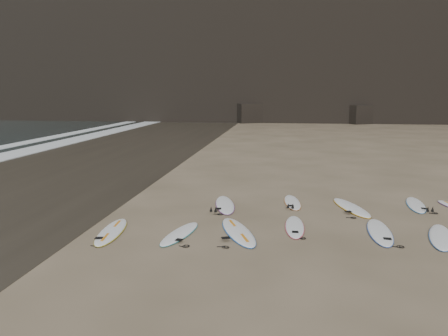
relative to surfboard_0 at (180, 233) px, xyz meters
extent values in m
plane|color=#897559|center=(4.22, 0.93, -0.04)|extent=(240.00, 240.00, 0.00)
cube|color=#383026|center=(-8.78, 10.93, -0.04)|extent=(12.00, 200.00, 0.01)
cube|color=black|center=(12.22, 45.93, 1.12)|extent=(4.23, 4.46, 2.33)
cube|color=black|center=(-1.78, 45.93, 1.20)|extent=(4.49, 4.76, 2.49)
ellipsoid|color=white|center=(0.00, 0.00, 0.00)|extent=(0.98, 2.32, 0.08)
ellipsoid|color=white|center=(1.62, 0.37, 0.01)|extent=(1.58, 2.81, 0.10)
ellipsoid|color=white|center=(3.25, 1.09, 0.00)|extent=(0.54, 2.24, 0.08)
ellipsoid|color=white|center=(5.65, 0.89, 0.01)|extent=(0.79, 2.60, 0.09)
ellipsoid|color=white|center=(7.24, 0.67, 0.00)|extent=(1.23, 2.51, 0.09)
ellipsoid|color=white|center=(0.85, 3.33, 0.01)|extent=(1.11, 2.65, 0.09)
ellipsoid|color=white|center=(3.24, 4.01, 0.00)|extent=(0.73, 2.24, 0.08)
ellipsoid|color=white|center=(5.25, 3.52, 0.01)|extent=(1.34, 2.72, 0.10)
ellipsoid|color=white|center=(7.59, 4.23, 0.00)|extent=(0.87, 2.39, 0.08)
ellipsoid|color=white|center=(-1.99, -0.09, 0.00)|extent=(0.87, 2.57, 0.09)
camera|label=1|loc=(2.80, -11.59, 3.96)|focal=35.00mm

